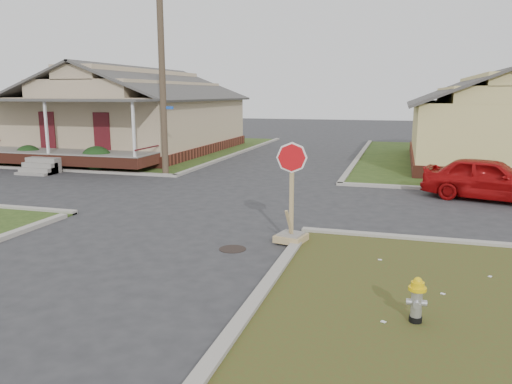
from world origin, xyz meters
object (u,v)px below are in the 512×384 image
(utility_pole, at_px, (162,69))
(fire_hydrant, at_px, (417,297))
(red_sedan, at_px, (489,179))
(stop_sign, at_px, (291,220))

(utility_pole, xyz_separation_m, fire_hydrant, (10.46, -12.28, -4.20))
(fire_hydrant, height_order, red_sedan, red_sedan)
(utility_pole, relative_size, stop_sign, 3.69)
(fire_hydrant, bearing_deg, red_sedan, 74.28)
(red_sedan, bearing_deg, fire_hydrant, -177.19)
(fire_hydrant, relative_size, stop_sign, 0.31)
(utility_pole, relative_size, red_sedan, 2.09)
(utility_pole, height_order, stop_sign, utility_pole)
(stop_sign, bearing_deg, fire_hydrant, -40.52)
(stop_sign, bearing_deg, red_sedan, 63.96)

